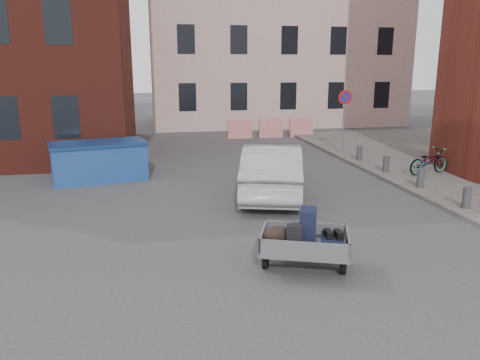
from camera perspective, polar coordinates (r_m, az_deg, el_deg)
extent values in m
plane|color=#38383A|center=(10.21, 1.47, -7.83)|extent=(120.00, 120.00, 0.00)
cube|color=#BD9791|center=(32.45, 4.04, 19.45)|extent=(16.00, 8.00, 14.00)
cylinder|color=gray|center=(20.54, 12.55, 6.90)|extent=(0.07, 0.07, 2.60)
cylinder|color=red|center=(20.43, 12.72, 9.81)|extent=(0.60, 0.03, 0.60)
cylinder|color=navy|center=(20.41, 12.74, 9.81)|extent=(0.44, 0.03, 0.44)
cylinder|color=#3A3A3D|center=(13.60, 25.92, -1.97)|extent=(0.22, 0.22, 0.55)
cylinder|color=#3A3A3D|center=(15.36, 21.14, 0.17)|extent=(0.22, 0.22, 0.55)
cylinder|color=#3A3A3D|center=(17.22, 17.37, 1.86)|extent=(0.22, 0.22, 0.55)
cylinder|color=#3A3A3D|center=(19.15, 14.35, 3.21)|extent=(0.22, 0.22, 0.55)
cube|color=red|center=(24.91, -0.03, 6.24)|extent=(1.30, 0.18, 1.00)
cube|color=red|center=(25.27, 3.79, 6.32)|extent=(1.30, 0.18, 1.00)
cube|color=red|center=(25.74, 7.48, 6.36)|extent=(1.30, 0.18, 1.00)
cylinder|color=black|center=(9.00, 3.16, -9.38)|extent=(0.24, 0.45, 0.44)
cylinder|color=black|center=(8.98, 12.47, -9.77)|extent=(0.24, 0.45, 0.44)
cube|color=slate|center=(8.87, 7.86, -8.18)|extent=(1.88, 1.58, 0.08)
cube|color=slate|center=(8.85, 2.81, -6.86)|extent=(0.41, 1.05, 0.28)
cube|color=slate|center=(8.82, 13.00, -7.28)|extent=(0.41, 1.05, 0.28)
cube|color=slate|center=(9.30, 8.00, -5.95)|extent=(1.52, 0.58, 0.28)
cube|color=slate|center=(8.31, 7.78, -8.38)|extent=(1.52, 0.58, 0.28)
cube|color=slate|center=(9.73, 8.02, -6.55)|extent=(0.31, 0.69, 0.06)
cube|color=#161934|center=(8.78, 8.28, -5.71)|extent=(0.44, 0.53, 0.70)
cube|color=black|center=(8.72, 11.18, -7.55)|extent=(0.58, 0.70, 0.25)
ellipsoid|color=black|center=(8.77, 4.60, -6.82)|extent=(0.69, 0.54, 0.36)
cube|color=black|center=(8.54, 6.65, -7.01)|extent=(0.32, 0.26, 0.48)
ellipsoid|color=blue|center=(9.14, 7.65, -6.43)|extent=(0.44, 0.41, 0.24)
cube|color=black|center=(8.61, 10.71, -6.47)|extent=(0.13, 0.28, 0.13)
cube|color=black|center=(8.61, 11.92, -6.51)|extent=(0.13, 0.28, 0.13)
cube|color=#204798|center=(16.40, -16.81, 2.06)|extent=(3.25, 2.15, 1.19)
cube|color=navy|center=(16.29, -16.97, 4.28)|extent=(3.37, 2.27, 0.10)
imported|color=#9DA0A4|center=(13.79, 3.93, 1.24)|extent=(2.82, 4.97, 1.55)
imported|color=black|center=(17.35, 22.00, 2.13)|extent=(1.77, 1.00, 0.88)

